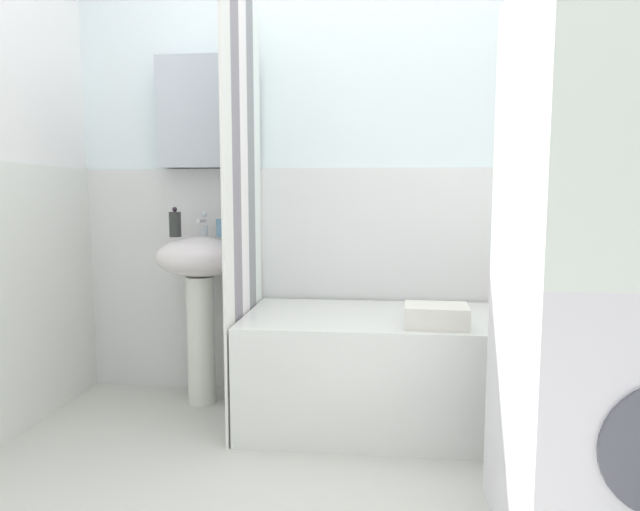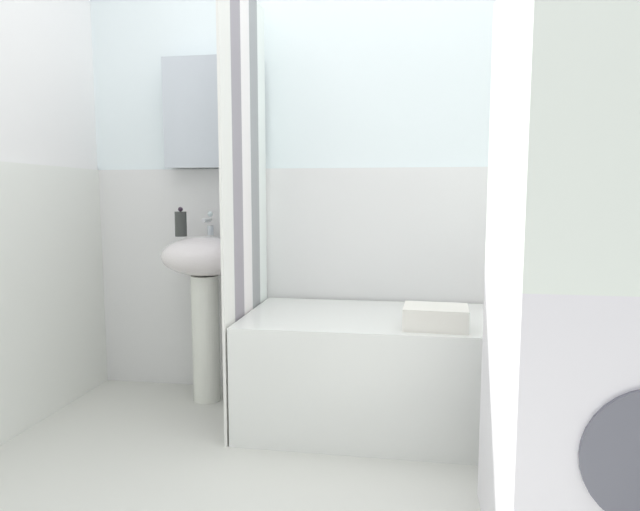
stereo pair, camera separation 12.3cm
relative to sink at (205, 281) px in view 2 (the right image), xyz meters
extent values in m
cube|color=white|center=(0.86, 0.24, 0.58)|extent=(3.60, 0.05, 2.40)
cube|color=silver|center=(0.86, 0.21, -0.02)|extent=(3.60, 0.02, 1.20)
cube|color=silver|center=(0.00, 0.15, 0.86)|extent=(0.48, 0.12, 0.56)
cylinder|color=silver|center=(0.00, 0.00, -0.30)|extent=(0.14, 0.14, 0.65)
ellipsoid|color=silver|center=(0.00, 0.00, 0.13)|extent=(0.44, 0.34, 0.20)
cylinder|color=silver|center=(0.00, 0.10, 0.25)|extent=(0.03, 0.03, 0.05)
cylinder|color=silver|center=(0.00, 0.05, 0.31)|extent=(0.02, 0.10, 0.02)
sphere|color=silver|center=(0.00, 0.10, 0.34)|extent=(0.03, 0.03, 0.03)
cylinder|color=#2B2F2C|center=(-0.12, 0.00, 0.29)|extent=(0.06, 0.06, 0.13)
sphere|color=#2E212F|center=(-0.12, 0.00, 0.36)|extent=(0.02, 0.02, 0.02)
cylinder|color=teal|center=(0.11, 0.03, 0.27)|extent=(0.06, 0.06, 0.09)
cube|color=silver|center=(1.08, -0.16, -0.37)|extent=(1.59, 0.69, 0.51)
cube|color=white|center=(0.27, -0.44, 0.38)|extent=(0.01, 0.14, 2.00)
cube|color=gray|center=(0.27, -0.30, 0.38)|extent=(0.01, 0.14, 2.00)
cube|color=white|center=(0.27, -0.16, 0.38)|extent=(0.01, 0.14, 2.00)
cube|color=gray|center=(0.27, -0.02, 0.38)|extent=(0.01, 0.14, 2.00)
cube|color=white|center=(0.27, 0.12, 0.38)|extent=(0.01, 0.14, 2.00)
cylinder|color=white|center=(1.78, 0.11, -0.01)|extent=(0.07, 0.07, 0.20)
cylinder|color=#25261F|center=(1.78, 0.11, 0.10)|extent=(0.05, 0.05, 0.02)
cylinder|color=gold|center=(1.68, 0.12, -0.02)|extent=(0.06, 0.06, 0.19)
cylinder|color=black|center=(1.68, 0.12, 0.09)|extent=(0.04, 0.04, 0.02)
cylinder|color=#C55462|center=(1.59, 0.10, -0.03)|extent=(0.05, 0.05, 0.16)
cylinder|color=#24242B|center=(1.59, 0.10, 0.06)|extent=(0.03, 0.03, 0.02)
cube|color=silver|center=(1.14, -0.36, -0.07)|extent=(0.27, 0.21, 0.09)
cube|color=white|center=(1.58, -1.02, -0.21)|extent=(0.61, 0.61, 0.83)
cube|color=white|center=(1.58, -1.02, 0.62)|extent=(0.61, 0.61, 0.83)
camera|label=1|loc=(0.89, -2.63, 0.43)|focal=30.58mm
camera|label=2|loc=(1.01, -2.61, 0.43)|focal=30.58mm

